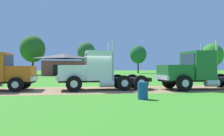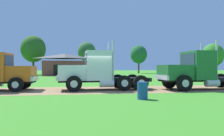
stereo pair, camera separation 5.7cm
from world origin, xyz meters
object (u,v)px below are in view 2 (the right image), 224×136
at_px(truck_near_right, 197,72).
at_px(shed_building, 65,65).
at_px(steel_barrel, 142,91).
at_px(truck_foreground_white, 95,72).

xyz_separation_m(truck_near_right, shed_building, (-12.41, 30.67, 0.85)).
bearing_deg(steel_barrel, truck_foreground_white, 113.53).
bearing_deg(truck_foreground_white, truck_near_right, -5.55).
relative_size(steel_barrel, shed_building, 0.09).
distance_m(truck_foreground_white, shed_building, 30.27).
xyz_separation_m(truck_foreground_white, shed_building, (-4.60, 29.91, 0.83)).
xyz_separation_m(steel_barrel, shed_building, (-6.84, 35.04, 1.73)).
bearing_deg(shed_building, steel_barrel, -78.96).
relative_size(truck_foreground_white, shed_building, 0.72).
height_order(steel_barrel, shed_building, shed_building).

